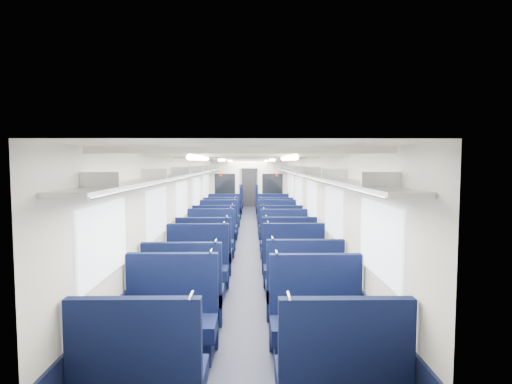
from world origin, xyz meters
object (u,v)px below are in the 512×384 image
(seat_13, at_px, (281,236))
(seat_19, at_px, (273,218))
(seat_11, at_px, (284,245))
(seat_16, at_px, (221,223))
(bulkhead, at_px, (249,189))
(seat_2, at_px, (171,324))
(seat_3, at_px, (317,326))
(seat_15, at_px, (277,228))
(seat_9, at_px, (289,256))
(seat_4, at_px, (184,297))
(seat_20, at_px, (228,210))
(end_door, at_px, (249,187))
(seat_5, at_px, (304,293))
(seat_17, at_px, (275,223))
(seat_6, at_px, (197,271))
(seat_7, at_px, (294,270))
(seat_23, at_px, (269,207))
(seat_10, at_px, (211,244))
(seat_12, at_px, (215,236))
(seat_24, at_px, (230,204))
(seat_8, at_px, (204,256))
(seat_21, at_px, (270,210))
(seat_27, at_px, (267,202))
(seat_14, at_px, (218,228))
(seat_18, at_px, (224,218))
(seat_22, at_px, (229,207))
(seat_26, at_px, (232,202))
(seat_25, at_px, (268,204))

(seat_13, relative_size, seat_19, 1.00)
(seat_11, height_order, seat_16, same)
(bulkhead, xyz_separation_m, seat_2, (-0.83, -10.48, -0.87))
(seat_3, height_order, seat_15, same)
(seat_3, distance_m, seat_9, 3.48)
(seat_4, distance_m, seat_20, 10.29)
(end_door, height_order, seat_5, end_door)
(seat_17, bearing_deg, seat_6, -106.62)
(seat_7, bearing_deg, seat_23, 90.00)
(bulkhead, xyz_separation_m, seat_10, (-0.83, -5.91, -0.87))
(seat_12, relative_size, seat_24, 1.00)
(seat_8, height_order, seat_13, same)
(seat_2, distance_m, seat_6, 2.27)
(seat_2, xyz_separation_m, seat_21, (1.66, 11.13, 0.00))
(seat_12, distance_m, seat_15, 2.05)
(seat_17, bearing_deg, seat_12, -126.55)
(seat_12, bearing_deg, seat_8, -90.00)
(seat_27, bearing_deg, bulkhead, -101.32)
(seat_11, height_order, seat_23, same)
(seat_10, distance_m, seat_17, 3.66)
(seat_7, xyz_separation_m, seat_24, (-1.66, 11.04, 0.00))
(seat_9, xyz_separation_m, seat_13, (0.00, 2.17, 0.00))
(seat_14, height_order, seat_19, same)
(bulkhead, height_order, seat_14, bulkhead)
(end_door, distance_m, seat_13, 10.42)
(seat_8, height_order, seat_17, same)
(seat_16, bearing_deg, seat_4, -90.00)
(seat_18, bearing_deg, seat_15, -52.84)
(seat_14, bearing_deg, end_door, 84.83)
(end_door, height_order, seat_21, end_door)
(seat_5, relative_size, seat_23, 1.00)
(seat_11, bearing_deg, seat_16, 115.94)
(seat_17, bearing_deg, seat_9, -90.00)
(seat_11, relative_size, seat_18, 1.00)
(seat_22, xyz_separation_m, seat_26, (0.00, 2.27, 0.00))
(seat_25, bearing_deg, seat_13, -90.00)
(seat_3, relative_size, seat_19, 1.00)
(end_door, height_order, seat_4, end_door)
(seat_12, xyz_separation_m, seat_20, (0.00, 5.62, 0.00))
(seat_5, bearing_deg, seat_11, 90.00)
(seat_17, bearing_deg, seat_4, -103.51)
(bulkhead, distance_m, seat_14, 3.90)
(seat_20, relative_size, seat_27, 1.00)
(seat_8, bearing_deg, seat_21, 77.94)
(bulkhead, height_order, seat_12, bulkhead)
(seat_3, relative_size, seat_4, 1.00)
(seat_17, height_order, seat_22, same)
(seat_11, distance_m, seat_13, 1.12)
(seat_3, bearing_deg, seat_9, 90.00)
(seat_5, distance_m, seat_16, 6.97)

